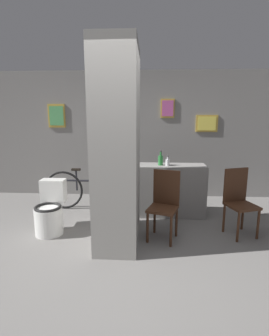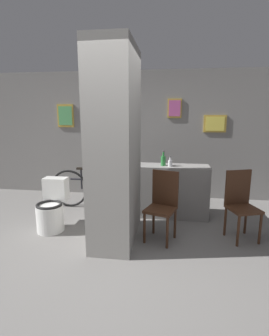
{
  "view_description": "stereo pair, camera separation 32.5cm",
  "coord_description": "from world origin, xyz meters",
  "px_view_note": "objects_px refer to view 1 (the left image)",
  "views": [
    {
      "loc": [
        0.33,
        -2.88,
        1.76
      ],
      "look_at": [
        0.12,
        0.95,
        0.95
      ],
      "focal_mm": 28.0,
      "sensor_mm": 36.0,
      "label": 1
    },
    {
      "loc": [
        0.66,
        -2.85,
        1.76
      ],
      "look_at": [
        0.12,
        0.95,
        0.95
      ],
      "focal_mm": 28.0,
      "sensor_mm": 36.0,
      "label": 2
    }
  ],
  "objects_px": {
    "bicycle": "(90,190)",
    "bottle_tall": "(161,160)",
    "chair_near_pillar": "(164,202)",
    "chair_by_doorway": "(239,199)",
    "toilet": "(50,212)"
  },
  "relations": [
    {
      "from": "chair_near_pillar",
      "to": "chair_by_doorway",
      "type": "xyz_separation_m",
      "value": [
        1.09,
        0.19,
        0.0
      ]
    },
    {
      "from": "toilet",
      "to": "chair_near_pillar",
      "type": "relative_size",
      "value": 0.79
    },
    {
      "from": "chair_by_doorway",
      "to": "bicycle",
      "type": "bearing_deg",
      "value": 140.83
    },
    {
      "from": "toilet",
      "to": "bottle_tall",
      "type": "distance_m",
      "value": 1.95
    },
    {
      "from": "chair_by_doorway",
      "to": "chair_near_pillar",
      "type": "bearing_deg",
      "value": 170.49
    },
    {
      "from": "bottle_tall",
      "to": "chair_by_doorway",
      "type": "bearing_deg",
      "value": -30.62
    },
    {
      "from": "bicycle",
      "to": "bottle_tall",
      "type": "xyz_separation_m",
      "value": [
        1.27,
        -0.21,
        0.61
      ]
    },
    {
      "from": "toilet",
      "to": "bicycle",
      "type": "xyz_separation_m",
      "value": [
        0.39,
        0.98,
        0.06
      ]
    },
    {
      "from": "chair_by_doorway",
      "to": "bottle_tall",
      "type": "height_order",
      "value": "bottle_tall"
    },
    {
      "from": "bottle_tall",
      "to": "bicycle",
      "type": "bearing_deg",
      "value": 170.75
    },
    {
      "from": "chair_by_doorway",
      "to": "bottle_tall",
      "type": "xyz_separation_m",
      "value": [
        -1.12,
        0.66,
        0.45
      ]
    },
    {
      "from": "toilet",
      "to": "bicycle",
      "type": "height_order",
      "value": "bicycle"
    },
    {
      "from": "chair_near_pillar",
      "to": "chair_by_doorway",
      "type": "bearing_deg",
      "value": 28.1
    },
    {
      "from": "bicycle",
      "to": "bottle_tall",
      "type": "distance_m",
      "value": 1.42
    },
    {
      "from": "chair_near_pillar",
      "to": "bottle_tall",
      "type": "relative_size",
      "value": 3.8
    }
  ]
}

